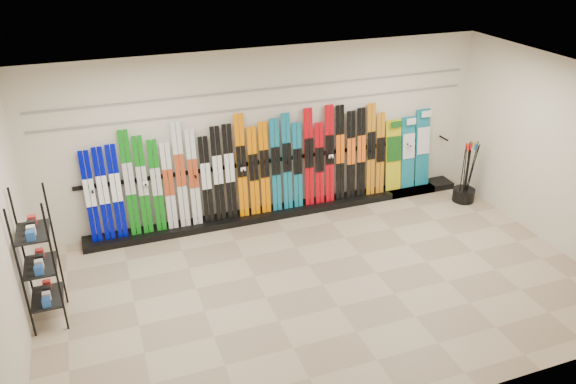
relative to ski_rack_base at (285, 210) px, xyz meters
name	(u,v)px	position (x,y,z in m)	size (l,w,h in m)	color
floor	(323,285)	(-0.22, -2.28, -0.06)	(8.00, 8.00, 0.00)	gray
back_wall	(268,134)	(-0.22, 0.22, 1.44)	(8.00, 8.00, 0.00)	beige
left_wall	(4,248)	(-4.22, -2.28, 1.44)	(5.00, 5.00, 0.00)	beige
right_wall	(558,155)	(3.78, -2.28, 1.44)	(5.00, 5.00, 0.00)	beige
ceiling	(329,86)	(-0.22, -2.28, 2.94)	(8.00, 8.00, 0.00)	silver
ski_rack_base	(285,210)	(0.00, 0.00, 0.00)	(8.00, 0.40, 0.12)	black
skis	(249,170)	(-0.65, 0.04, 0.90)	(5.36, 0.20, 1.84)	#0006A2
snowboards	(408,152)	(2.55, 0.07, 0.77)	(0.95, 0.23, 1.50)	gold
accessory_rack	(39,260)	(-3.97, -1.72, 0.87)	(0.40, 0.60, 1.87)	black
pole_bin	(463,195)	(3.38, -0.70, 0.07)	(0.41, 0.41, 0.25)	black
ski_poles	(467,172)	(3.36, -0.73, 0.55)	(0.30, 0.27, 1.18)	black
slatwall_rail_0	(268,106)	(-0.22, 0.20, 1.94)	(7.60, 0.02, 0.03)	gray
slatwall_rail_1	(268,89)	(-0.22, 0.20, 2.24)	(7.60, 0.02, 0.03)	gray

